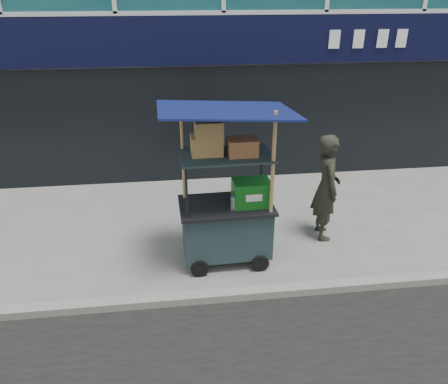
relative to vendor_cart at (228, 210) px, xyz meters
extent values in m
plane|color=slate|center=(0.33, -0.76, -0.87)|extent=(80.00, 80.00, 0.00)
cube|color=gray|center=(0.33, -0.96, -0.81)|extent=(80.00, 0.18, 0.12)
cube|color=black|center=(0.33, 3.10, 2.03)|extent=(15.68, 0.06, 0.90)
cube|color=black|center=(0.33, 3.14, 0.33)|extent=(15.68, 0.04, 2.40)
cube|color=black|center=(-0.02, 0.01, -0.33)|extent=(1.32, 0.79, 0.76)
cylinder|color=black|center=(-0.46, -0.41, -0.74)|extent=(0.26, 0.06, 0.26)
cylinder|color=black|center=(0.44, -0.38, -0.74)|extent=(0.26, 0.06, 0.26)
cube|color=black|center=(-0.02, 0.01, 0.07)|extent=(1.40, 0.88, 0.04)
cylinder|color=black|center=(-0.60, -0.33, 0.45)|extent=(0.03, 0.03, 0.81)
cylinder|color=black|center=(0.58, -0.30, 0.45)|extent=(0.03, 0.03, 0.81)
cylinder|color=black|center=(-0.62, 0.31, 0.45)|extent=(0.03, 0.03, 0.81)
cylinder|color=black|center=(0.57, 0.35, 0.45)|extent=(0.03, 0.03, 0.81)
cube|color=black|center=(-0.02, 0.01, 0.86)|extent=(1.32, 0.79, 0.03)
cylinder|color=tan|center=(0.58, -0.30, 0.34)|extent=(0.06, 0.06, 2.43)
cylinder|color=tan|center=(-0.62, 0.31, 0.29)|extent=(0.04, 0.04, 2.32)
cube|color=#0C1B45|center=(-0.02, 0.01, 1.50)|extent=(1.87, 1.34, 0.21)
cube|color=#0D5613|center=(0.34, -0.04, 0.28)|extent=(0.55, 0.39, 0.38)
cylinder|color=silver|center=(0.05, -0.21, 0.20)|extent=(0.07, 0.07, 0.22)
cylinder|color=#1935C2|center=(0.05, -0.21, 0.32)|extent=(0.04, 0.04, 0.02)
cube|color=olive|center=(-0.29, 0.05, 1.01)|extent=(0.44, 0.34, 0.27)
cube|color=#9C7E44|center=(0.20, -0.04, 0.99)|extent=(0.42, 0.31, 0.24)
cube|color=olive|center=(-0.26, 0.03, 1.25)|extent=(0.39, 0.29, 0.22)
imported|color=black|center=(1.70, 0.51, 0.03)|extent=(0.47, 0.68, 1.80)
camera|label=1|loc=(-0.76, -5.67, 3.05)|focal=35.00mm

